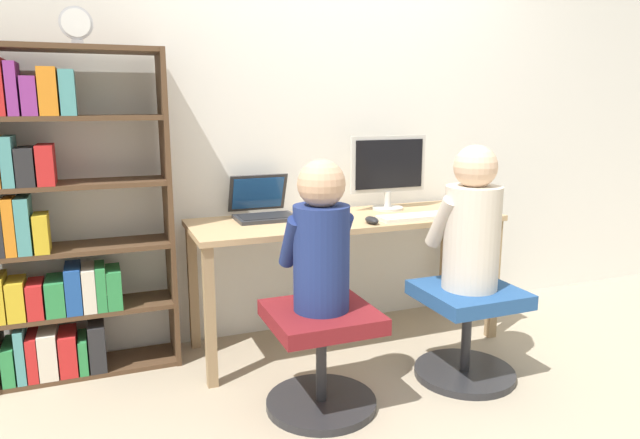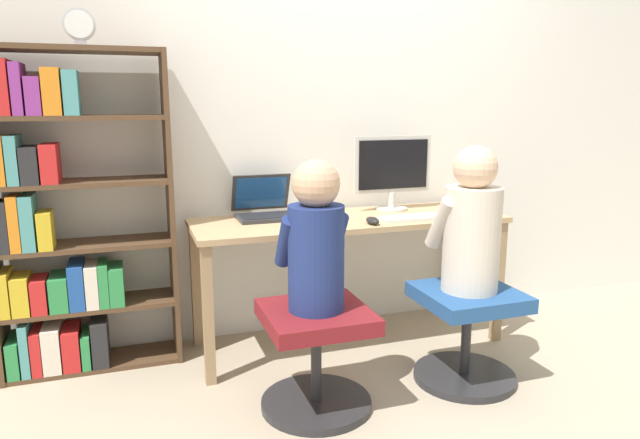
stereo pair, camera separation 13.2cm
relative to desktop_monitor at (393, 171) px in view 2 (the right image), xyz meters
The scene contains 13 objects.
ground_plane 1.10m from the desktop_monitor, 127.68° to the right, with size 14.00×14.00×0.00m, color tan.
wall_back 0.51m from the desktop_monitor, 146.33° to the left, with size 10.00×0.05×2.60m.
desk 0.47m from the desktop_monitor, 157.47° to the right, with size 1.72×0.57×0.73m.
desktop_monitor is the anchor object (origin of this frame).
laptop 0.78m from the desktop_monitor, behind, with size 0.33×0.32×0.23m.
keyboard 0.38m from the desktop_monitor, 87.98° to the right, with size 0.43×0.14×0.03m.
computer_mouse_by_keyboard 0.48m from the desktop_monitor, 129.18° to the right, with size 0.06×0.11×0.04m.
office_chair_left 1.02m from the desktop_monitor, 85.64° to the right, with size 0.50×0.50×0.47m.
office_chair_right 1.25m from the desktop_monitor, 133.81° to the right, with size 0.50×0.50×0.47m.
person_at_monitor 0.76m from the desktop_monitor, 85.61° to the right, with size 0.33×0.31×0.70m.
person_at_laptop 1.06m from the desktop_monitor, 133.97° to the right, with size 0.30×0.28×0.66m.
bookshelf 1.81m from the desktop_monitor, behind, with size 0.86×0.27×1.61m.
desk_clock 1.79m from the desktop_monitor, behind, with size 0.15×0.03×0.17m.
Camera 2 is at (-1.15, -2.58, 1.35)m, focal length 32.00 mm.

